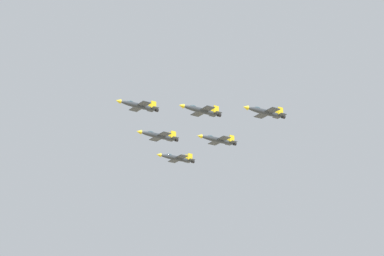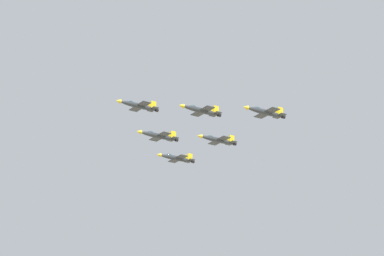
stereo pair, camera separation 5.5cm
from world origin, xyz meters
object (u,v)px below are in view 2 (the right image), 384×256
Objects in this scene: jet_right_wingman at (158,136)px; jet_left_outer at (265,112)px; jet_left_wingman at (201,110)px; jet_slot_rear at (218,140)px; jet_lead at (138,105)px; jet_right_outer at (176,158)px.

jet_right_wingman is 41.11m from jet_left_outer.
jet_left_wingman is at bearing -40.17° from jet_left_outer.
jet_right_wingman reaches higher than jet_slot_rear.
jet_lead is at bearing 40.45° from jet_right_wingman.
jet_right_wingman is 19.75m from jet_right_outer.
jet_right_outer is (-7.46, 50.47, -0.40)m from jet_left_outer.
jet_left_outer reaches higher than jet_slot_rear.
jet_right_wingman is 1.03× the size of jet_right_outer.
jet_lead is 19.94m from jet_right_wingman.
jet_slot_rear is (29.69, 4.39, -5.49)m from jet_lead.
jet_lead is 39.65m from jet_right_outer.
jet_lead is 0.96× the size of jet_right_wingman.
jet_right_outer is at bearing -112.10° from jet_left_wingman.
jet_lead reaches higher than jet_right_wingman.
jet_left_outer is at bearing 139.27° from jet_lead.
jet_lead is 39.61m from jet_left_outer.
jet_lead is at bearing 41.40° from jet_right_outer.
jet_lead is 0.98× the size of jet_left_wingman.
jet_right_wingman is 1.04× the size of jet_slot_rear.
jet_left_wingman reaches higher than jet_slot_rear.
jet_right_wingman is (12.98, 14.81, -3.14)m from jet_lead.
jet_right_outer is 25.53m from jet_slot_rear.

